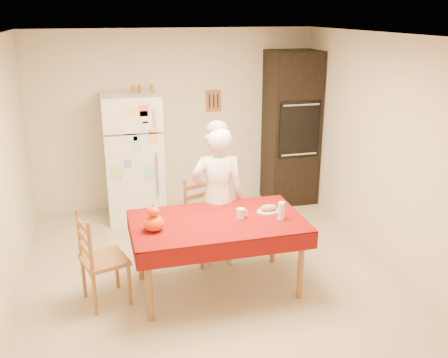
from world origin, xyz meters
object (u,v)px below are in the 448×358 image
object	(u,v)px
coffee_mug	(241,213)
bread_plate	(268,211)
chair_left	(97,256)
seated_woman	(218,198)
oven_cabinet	(291,128)
chair_far	(204,216)
refrigerator	(133,157)
pumpkin_lower	(154,223)
wine_glass	(281,211)
dining_table	(217,226)

from	to	relation	value
coffee_mug	bread_plate	xyz separation A→B (m)	(0.32, 0.07, -0.04)
chair_left	coffee_mug	xyz separation A→B (m)	(1.41, -0.04, 0.30)
seated_woman	coffee_mug	xyz separation A→B (m)	(0.10, -0.52, 0.02)
oven_cabinet	chair_far	size ratio (longest dim) A/B	2.32
refrigerator	bread_plate	world-z (taller)	refrigerator
oven_cabinet	pumpkin_lower	xyz separation A→B (m)	(-2.29, -2.27, -0.26)
pumpkin_lower	bread_plate	distance (m)	1.20
wine_glass	bread_plate	world-z (taller)	wine_glass
chair_left	coffee_mug	world-z (taller)	chair_left
dining_table	chair_left	bearing A→B (deg)	178.54
dining_table	bread_plate	xyz separation A→B (m)	(0.55, 0.06, 0.08)
chair_left	wine_glass	xyz separation A→B (m)	(1.79, -0.16, 0.34)
seated_woman	chair_far	bearing A→B (deg)	-53.46
dining_table	pumpkin_lower	size ratio (longest dim) A/B	8.47
coffee_mug	chair_far	bearing A→B (deg)	105.92
oven_cabinet	wine_glass	world-z (taller)	oven_cabinet
chair_far	dining_table	bearing A→B (deg)	-111.44
coffee_mug	pumpkin_lower	distance (m)	0.87
chair_left	coffee_mug	size ratio (longest dim) A/B	9.50
oven_cabinet	coffee_mug	world-z (taller)	oven_cabinet
chair_far	wine_glass	world-z (taller)	chair_far
refrigerator	chair_far	bearing A→B (deg)	-65.48
pumpkin_lower	bread_plate	xyz separation A→B (m)	(1.19, 0.15, -0.07)
dining_table	wine_glass	distance (m)	0.65
refrigerator	pumpkin_lower	bearing A→B (deg)	-90.33
dining_table	bread_plate	size ratio (longest dim) A/B	7.08
chair_left	bread_plate	bearing A→B (deg)	-104.97
refrigerator	dining_table	xyz separation A→B (m)	(0.62, -2.14, -0.16)
oven_cabinet	chair_left	bearing A→B (deg)	-142.62
refrigerator	dining_table	distance (m)	2.24
refrigerator	chair_far	distance (m)	1.60
seated_woman	wine_glass	world-z (taller)	seated_woman
refrigerator	seated_woman	size ratio (longest dim) A/B	1.07
wine_glass	pumpkin_lower	bearing A→B (deg)	177.68
chair_far	chair_left	xyz separation A→B (m)	(-1.20, -0.69, 0.00)
refrigerator	coffee_mug	world-z (taller)	refrigerator
refrigerator	bread_plate	xyz separation A→B (m)	(1.18, -2.08, -0.08)
chair_left	coffee_mug	bearing A→B (deg)	-107.65
oven_cabinet	chair_left	xyz separation A→B (m)	(-2.83, -2.16, -0.59)
oven_cabinet	dining_table	distance (m)	2.78
pumpkin_lower	dining_table	bearing A→B (deg)	7.46
refrigerator	oven_cabinet	size ratio (longest dim) A/B	0.77
oven_cabinet	chair_far	bearing A→B (deg)	-138.01
wine_glass	chair_far	bearing A→B (deg)	124.58
oven_cabinet	bread_plate	distance (m)	2.42
oven_cabinet	wine_glass	bearing A→B (deg)	-114.12
oven_cabinet	coffee_mug	size ratio (longest dim) A/B	22.00
bread_plate	dining_table	bearing A→B (deg)	-173.63
chair_left	seated_woman	xyz separation A→B (m)	(1.30, 0.48, 0.29)
chair_left	bread_plate	xyz separation A→B (m)	(1.73, 0.03, 0.26)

